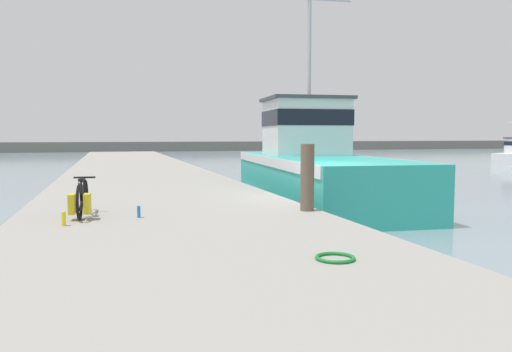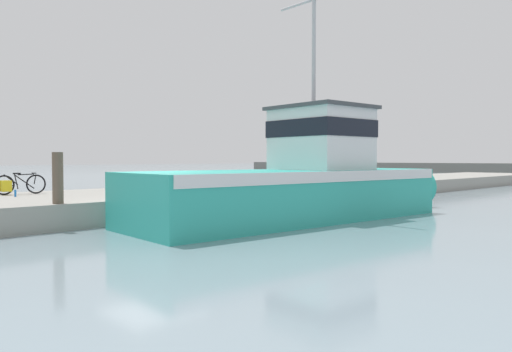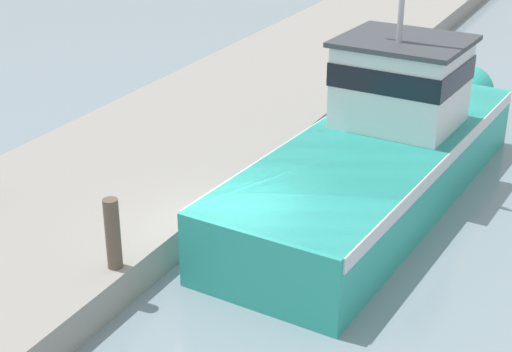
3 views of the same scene
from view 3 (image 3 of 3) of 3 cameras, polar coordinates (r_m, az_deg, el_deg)
name	(u,v)px [view 3 (image 3 of 3)]	position (r m, az deg, el deg)	size (l,w,h in m)	color
ground_plane	(228,263)	(16.89, -2.03, -6.34)	(320.00, 320.00, 0.00)	gray
dock_pier	(74,209)	(18.81, -13.08, -2.32)	(6.31, 80.00, 0.76)	gray
fishing_boat_main	(385,146)	(19.70, 9.33, 2.17)	(4.45, 13.42, 8.59)	teal
mooring_post	(113,234)	(15.15, -10.37, -4.15)	(0.30, 0.30, 1.45)	brown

